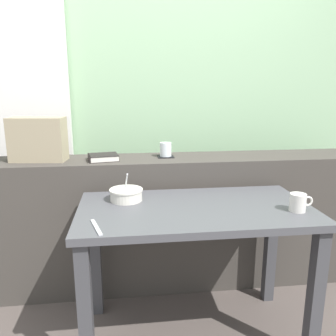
% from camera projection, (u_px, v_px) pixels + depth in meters
% --- Properties ---
extents(ground, '(8.00, 8.00, 0.00)m').
position_uv_depth(ground, '(180.00, 336.00, 1.82)').
color(ground, '#564C47').
extents(outdoor_backdrop, '(4.80, 0.08, 2.80)m').
position_uv_depth(outdoor_backdrop, '(158.00, 72.00, 2.60)').
color(outdoor_backdrop, '#9EC699').
rests_on(outdoor_backdrop, ground).
extents(curtain_left_panel, '(0.56, 0.06, 2.50)m').
position_uv_depth(curtain_left_panel, '(29.00, 93.00, 2.42)').
color(curtain_left_panel, white).
rests_on(curtain_left_panel, ground).
extents(dark_console_ledge, '(2.80, 0.35, 0.86)m').
position_uv_depth(dark_console_ledge, '(168.00, 221.00, 2.25)').
color(dark_console_ledge, '#423D38').
rests_on(dark_console_ledge, ground).
extents(breakfast_table, '(1.14, 0.60, 0.72)m').
position_uv_depth(breakfast_table, '(195.00, 230.00, 1.70)').
color(breakfast_table, '#414145').
rests_on(breakfast_table, ground).
extents(coaster_square, '(0.10, 0.10, 0.00)m').
position_uv_depth(coaster_square, '(166.00, 156.00, 2.17)').
color(coaster_square, black).
rests_on(coaster_square, dark_console_ledge).
extents(juice_glass, '(0.07, 0.07, 0.09)m').
position_uv_depth(juice_glass, '(166.00, 150.00, 2.16)').
color(juice_glass, white).
rests_on(juice_glass, coaster_square).
extents(closed_book, '(0.20, 0.17, 0.04)m').
position_uv_depth(closed_book, '(103.00, 157.00, 2.07)').
color(closed_book, black).
rests_on(closed_book, dark_console_ledge).
extents(throw_pillow, '(0.33, 0.18, 0.26)m').
position_uv_depth(throw_pillow, '(38.00, 139.00, 2.03)').
color(throw_pillow, tan).
rests_on(throw_pillow, dark_console_ledge).
extents(soup_bowl, '(0.17, 0.17, 0.15)m').
position_uv_depth(soup_bowl, '(126.00, 195.00, 1.76)').
color(soup_bowl, silver).
rests_on(soup_bowl, breakfast_table).
extents(fork_utensil, '(0.06, 0.17, 0.01)m').
position_uv_depth(fork_utensil, '(96.00, 227.00, 1.42)').
color(fork_utensil, silver).
rests_on(fork_utensil, breakfast_table).
extents(ceramic_mug, '(0.11, 0.08, 0.08)m').
position_uv_depth(ceramic_mug, '(298.00, 202.00, 1.60)').
color(ceramic_mug, silver).
rests_on(ceramic_mug, breakfast_table).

